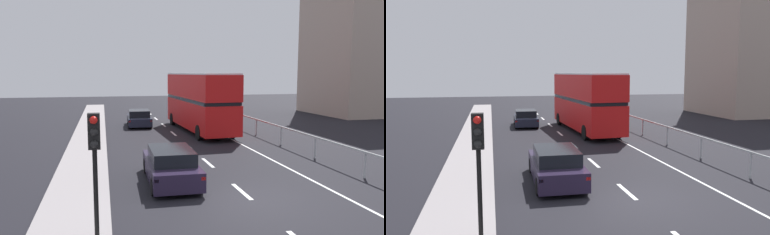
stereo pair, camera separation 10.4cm
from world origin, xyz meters
TOP-DOWN VIEW (x-y plane):
  - ground_plane at (0.00, 0.00)m, footprint 75.17×120.00m
  - near_sidewalk_kerb at (-5.90, 0.00)m, footprint 2.22×80.00m
  - lane_paint_markings at (2.13, 8.56)m, footprint 3.47×46.00m
  - bridge_side_railing at (5.64, 9.00)m, footprint 0.10×42.00m
  - double_decker_bus_red at (2.11, 15.43)m, footprint 2.99×10.73m
  - hatchback_car_near at (-2.35, 2.65)m, footprint 1.98×4.63m
  - traffic_signal_pole at (-5.17, -2.35)m, footprint 0.30×0.42m
  - sedan_car_ahead at (-2.05, 19.17)m, footprint 2.03×4.40m

SIDE VIEW (x-z plane):
  - ground_plane at x=0.00m, z-range -0.10..0.00m
  - lane_paint_markings at x=2.13m, z-range 0.00..0.01m
  - near_sidewalk_kerb at x=-5.90m, z-range 0.00..0.14m
  - sedan_car_ahead at x=-2.05m, z-range -0.02..1.33m
  - hatchback_car_near at x=-2.35m, z-range -0.02..1.39m
  - bridge_side_railing at x=5.64m, z-range 0.36..1.50m
  - double_decker_bus_red at x=2.11m, z-range 0.15..4.50m
  - traffic_signal_pole at x=-5.17m, z-range 0.95..4.19m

